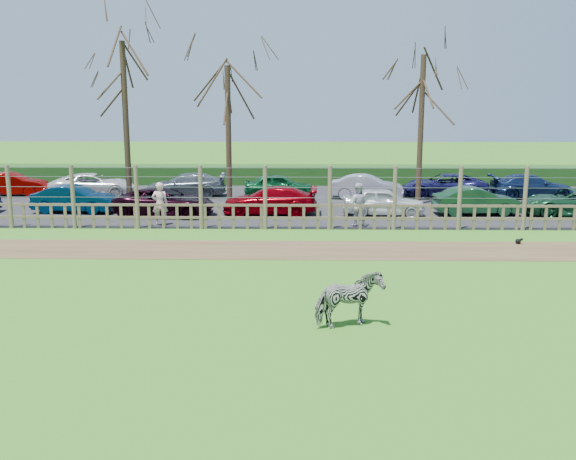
{
  "coord_description": "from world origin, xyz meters",
  "views": [
    {
      "loc": [
        1.39,
        -16.53,
        5.0
      ],
      "look_at": [
        1.0,
        2.5,
        1.1
      ],
      "focal_mm": 40.0,
      "sensor_mm": 36.0,
      "label": 1
    }
  ],
  "objects_px": {
    "car_7": "(12,184)",
    "tree_mid": "(228,102)",
    "zebra": "(349,300)",
    "crow": "(518,241)",
    "car_2": "(165,202)",
    "car_1": "(74,199)",
    "car_5": "(476,201)",
    "car_11": "(367,187)",
    "car_12": "(444,185)",
    "car_3": "(270,200)",
    "car_6": "(574,202)",
    "visitor_a": "(160,204)",
    "visitor_b": "(358,205)",
    "car_10": "(279,186)",
    "tree_left": "(124,85)",
    "car_9": "(186,185)",
    "car_4": "(384,202)",
    "tree_right": "(422,94)",
    "car_13": "(531,186)",
    "car_8": "(93,185)"
  },
  "relations": [
    {
      "from": "car_2",
      "to": "car_11",
      "type": "distance_m",
      "value": 10.51
    },
    {
      "from": "tree_mid",
      "to": "zebra",
      "type": "xyz_separation_m",
      "value": [
        4.46,
        -16.41,
        -4.23
      ]
    },
    {
      "from": "tree_left",
      "to": "car_1",
      "type": "xyz_separation_m",
      "value": [
        -2.17,
        -1.1,
        -4.98
      ]
    },
    {
      "from": "car_8",
      "to": "car_4",
      "type": "bearing_deg",
      "value": -117.88
    },
    {
      "from": "car_13",
      "to": "car_3",
      "type": "bearing_deg",
      "value": 110.98
    },
    {
      "from": "car_6",
      "to": "car_7",
      "type": "xyz_separation_m",
      "value": [
        -26.78,
        5.32,
        0.0
      ]
    },
    {
      "from": "car_3",
      "to": "car_10",
      "type": "distance_m",
      "value": 4.91
    },
    {
      "from": "car_2",
      "to": "car_12",
      "type": "height_order",
      "value": "same"
    },
    {
      "from": "car_12",
      "to": "tree_right",
      "type": "bearing_deg",
      "value": -32.79
    },
    {
      "from": "tree_right",
      "to": "car_2",
      "type": "xyz_separation_m",
      "value": [
        -11.48,
        -3.34,
        -4.6
      ]
    },
    {
      "from": "car_1",
      "to": "car_4",
      "type": "distance_m",
      "value": 13.65
    },
    {
      "from": "visitor_a",
      "to": "car_7",
      "type": "bearing_deg",
      "value": -48.05
    },
    {
      "from": "tree_right",
      "to": "car_12",
      "type": "distance_m",
      "value": 5.42
    },
    {
      "from": "car_3",
      "to": "car_4",
      "type": "bearing_deg",
      "value": 88.27
    },
    {
      "from": "car_4",
      "to": "car_13",
      "type": "height_order",
      "value": "same"
    },
    {
      "from": "car_7",
      "to": "tree_mid",
      "type": "bearing_deg",
      "value": -110.0
    },
    {
      "from": "crow",
      "to": "visitor_a",
      "type": "bearing_deg",
      "value": 167.32
    },
    {
      "from": "visitor_a",
      "to": "crow",
      "type": "height_order",
      "value": "visitor_a"
    },
    {
      "from": "tree_left",
      "to": "zebra",
      "type": "distance_m",
      "value": 18.51
    },
    {
      "from": "crow",
      "to": "car_8",
      "type": "distance_m",
      "value": 21.2
    },
    {
      "from": "car_1",
      "to": "car_10",
      "type": "distance_m",
      "value": 10.07
    },
    {
      "from": "car_5",
      "to": "car_9",
      "type": "bearing_deg",
      "value": 66.68
    },
    {
      "from": "car_3",
      "to": "car_6",
      "type": "distance_m",
      "value": 13.09
    },
    {
      "from": "tree_mid",
      "to": "car_4",
      "type": "xyz_separation_m",
      "value": [
        6.97,
        -2.58,
        -4.23
      ]
    },
    {
      "from": "car_1",
      "to": "car_12",
      "type": "relative_size",
      "value": 0.84
    },
    {
      "from": "visitor_a",
      "to": "tree_right",
      "type": "bearing_deg",
      "value": -163.04
    },
    {
      "from": "car_7",
      "to": "car_9",
      "type": "bearing_deg",
      "value": -96.73
    },
    {
      "from": "tree_mid",
      "to": "car_7",
      "type": "bearing_deg",
      "value": 166.72
    },
    {
      "from": "tree_left",
      "to": "car_2",
      "type": "relative_size",
      "value": 1.82
    },
    {
      "from": "zebra",
      "to": "car_1",
      "type": "bearing_deg",
      "value": 15.2
    },
    {
      "from": "zebra",
      "to": "car_7",
      "type": "distance_m",
      "value": 25.05
    },
    {
      "from": "car_5",
      "to": "car_11",
      "type": "xyz_separation_m",
      "value": [
        -4.3,
        4.53,
        0.0
      ]
    },
    {
      "from": "tree_mid",
      "to": "car_5",
      "type": "distance_m",
      "value": 12.03
    },
    {
      "from": "zebra",
      "to": "car_2",
      "type": "relative_size",
      "value": 0.35
    },
    {
      "from": "crow",
      "to": "visitor_b",
      "type": "bearing_deg",
      "value": 151.24
    },
    {
      "from": "tree_right",
      "to": "car_11",
      "type": "height_order",
      "value": "tree_right"
    },
    {
      "from": "car_4",
      "to": "car_5",
      "type": "xyz_separation_m",
      "value": [
        4.06,
        0.28,
        0.0
      ]
    },
    {
      "from": "car_8",
      "to": "car_6",
      "type": "bearing_deg",
      "value": -110.94
    },
    {
      "from": "crow",
      "to": "car_2",
      "type": "bearing_deg",
      "value": 159.38
    },
    {
      "from": "tree_right",
      "to": "car_11",
      "type": "distance_m",
      "value": 5.42
    },
    {
      "from": "car_5",
      "to": "car_11",
      "type": "bearing_deg",
      "value": 40.52
    },
    {
      "from": "car_11",
      "to": "car_12",
      "type": "height_order",
      "value": "same"
    },
    {
      "from": "zebra",
      "to": "car_3",
      "type": "relative_size",
      "value": 0.36
    },
    {
      "from": "car_8",
      "to": "car_13",
      "type": "relative_size",
      "value": 1.04
    },
    {
      "from": "car_13",
      "to": "car_1",
      "type": "bearing_deg",
      "value": 102.61
    },
    {
      "from": "crow",
      "to": "car_13",
      "type": "relative_size",
      "value": 0.06
    },
    {
      "from": "car_7",
      "to": "car_8",
      "type": "xyz_separation_m",
      "value": [
        4.32,
        -0.13,
        0.0
      ]
    },
    {
      "from": "car_12",
      "to": "crow",
      "type": "bearing_deg",
      "value": 5.9
    },
    {
      "from": "crow",
      "to": "car_11",
      "type": "xyz_separation_m",
      "value": [
        -4.31,
        10.16,
        0.53
      ]
    },
    {
      "from": "car_1",
      "to": "car_6",
      "type": "relative_size",
      "value": 0.84
    }
  ]
}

